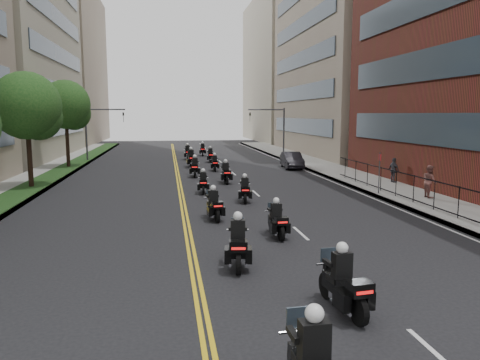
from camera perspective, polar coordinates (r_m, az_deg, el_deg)
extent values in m
cube|color=gray|center=(36.61, 14.12, 0.18)|extent=(4.00, 90.00, 0.15)
cube|color=gray|center=(35.12, -24.90, -0.66)|extent=(4.00, 90.00, 0.15)
cube|color=#163C16|center=(34.90, -23.65, -0.48)|extent=(2.00, 90.00, 0.04)
cube|color=#333F4C|center=(30.13, 23.73, 4.64)|extent=(0.12, 25.80, 1.80)
cube|color=#333F4C|center=(30.20, 24.16, 12.23)|extent=(0.12, 25.80, 1.80)
cube|color=gray|center=(61.99, 14.46, 17.16)|extent=(15.00, 28.00, 30.00)
cube|color=#333F4C|center=(58.67, 7.22, 6.59)|extent=(0.12, 24.08, 1.80)
cube|color=#333F4C|center=(58.71, 7.29, 10.50)|extent=(0.12, 24.08, 1.80)
cube|color=#333F4C|center=(59.02, 7.36, 14.38)|extent=(0.12, 24.08, 1.80)
cube|color=#333F4C|center=(59.60, 7.43, 18.20)|extent=(0.12, 24.08, 1.80)
cube|color=#A09581|center=(89.94, 6.68, 13.15)|extent=(15.00, 28.00, 26.00)
cube|color=#333F4C|center=(57.61, -20.70, 6.11)|extent=(0.12, 24.08, 1.80)
cube|color=#333F4C|center=(57.65, -20.90, 10.09)|extent=(0.12, 24.08, 1.80)
cube|color=#333F4C|center=(57.96, -21.10, 14.03)|extent=(0.12, 24.08, 1.80)
cube|color=#333F4C|center=(58.55, -21.31, 17.92)|extent=(0.12, 24.08, 1.80)
cube|color=gray|center=(88.98, -22.20, 12.68)|extent=(16.00, 28.00, 26.00)
cube|color=black|center=(24.52, 23.90, -0.47)|extent=(0.05, 28.00, 0.05)
cube|color=black|center=(24.73, 23.73, -3.45)|extent=(0.05, 28.00, 0.05)
cylinder|color=black|center=(33.69, -24.30, 3.29)|extent=(0.32, 0.32, 5.11)
sphere|color=#184316|center=(33.61, -24.59, 8.25)|extent=(4.40, 4.40, 4.40)
sphere|color=#184316|center=(33.84, -23.35, 7.08)|extent=(3.08, 3.08, 3.08)
cylinder|color=black|center=(45.34, -20.31, 4.72)|extent=(0.32, 0.32, 5.39)
sphere|color=#184316|center=(45.29, -20.50, 8.61)|extent=(4.40, 4.40, 4.40)
sphere|color=#184316|center=(45.56, -19.61, 7.68)|extent=(3.08, 3.08, 3.08)
cylinder|color=#3F3F44|center=(52.01, 5.36, 5.67)|extent=(0.18, 0.18, 5.60)
cylinder|color=#3F3F44|center=(51.51, 3.22, 8.56)|extent=(4.00, 0.14, 0.14)
imported|color=black|center=(51.17, 1.22, 7.68)|extent=(0.16, 0.20, 1.00)
cylinder|color=#3F3F44|center=(51.10, -18.22, 5.26)|extent=(0.18, 0.18, 5.60)
cylinder|color=#3F3F44|center=(50.77, -16.10, 8.27)|extent=(4.00, 0.14, 0.14)
imported|color=black|center=(50.58, -14.03, 7.44)|extent=(0.16, 0.20, 1.00)
cube|color=black|center=(8.19, 9.02, -18.81)|extent=(0.51, 0.33, 0.69)
sphere|color=silver|center=(8.00, 9.07, -15.76)|extent=(0.32, 0.32, 0.32)
cylinder|color=black|center=(11.73, 14.31, -15.19)|extent=(0.23, 0.73, 0.72)
cylinder|color=black|center=(13.12, 10.55, -12.53)|extent=(0.23, 0.73, 0.72)
cube|color=black|center=(12.31, 12.36, -12.51)|extent=(0.61, 1.47, 0.42)
cube|color=silver|center=(12.44, 12.20, -13.48)|extent=(0.47, 0.63, 0.32)
cube|color=black|center=(11.53, 14.41, -12.67)|extent=(0.60, 0.51, 0.34)
cube|color=red|center=(11.36, 14.97, -13.13)|extent=(0.42, 0.08, 0.07)
cube|color=black|center=(12.18, 12.31, -10.10)|extent=(0.50, 0.35, 0.66)
sphere|color=silver|center=(12.06, 12.35, -8.07)|extent=(0.31, 0.31, 0.31)
cylinder|color=black|center=(14.68, -0.20, -10.11)|extent=(0.25, 0.74, 0.73)
cylinder|color=black|center=(16.31, -0.31, -8.23)|extent=(0.25, 0.74, 0.73)
cube|color=black|center=(15.41, -0.26, -8.06)|extent=(0.64, 1.49, 0.43)
cube|color=silver|center=(15.53, -0.26, -8.88)|extent=(0.48, 0.64, 0.32)
cube|color=black|center=(14.51, -0.20, -8.02)|extent=(0.61, 0.52, 0.34)
cube|color=red|center=(14.30, -0.19, -8.35)|extent=(0.43, 0.09, 0.08)
cube|color=black|center=(15.32, -0.27, -6.08)|extent=(0.51, 0.36, 0.66)
sphere|color=silver|center=(15.23, -0.27, -4.42)|extent=(0.31, 0.31, 0.31)
cylinder|color=black|center=(18.45, 5.05, -6.47)|extent=(0.15, 0.65, 0.64)
cylinder|color=black|center=(19.88, 3.89, -5.40)|extent=(0.15, 0.65, 0.64)
cube|color=black|center=(19.10, 4.46, -5.14)|extent=(0.43, 1.29, 0.38)
cube|color=silver|center=(19.20, 4.41, -5.74)|extent=(0.37, 0.53, 0.28)
cube|color=black|center=(18.34, 5.07, -4.98)|extent=(0.50, 0.41, 0.30)
cube|color=red|center=(18.15, 5.23, -5.17)|extent=(0.38, 0.04, 0.07)
cube|color=black|center=(19.04, 4.44, -3.72)|extent=(0.42, 0.28, 0.59)
sphere|color=silver|center=(18.97, 4.44, -2.54)|extent=(0.27, 0.27, 0.27)
cylinder|color=black|center=(21.46, -2.80, -4.36)|extent=(0.21, 0.67, 0.66)
cylinder|color=black|center=(22.93, -3.65, -3.56)|extent=(0.21, 0.67, 0.66)
cube|color=black|center=(22.14, -3.25, -3.26)|extent=(0.55, 1.34, 0.39)
cube|color=silver|center=(22.23, -3.27, -3.80)|extent=(0.43, 0.57, 0.29)
cube|color=black|center=(21.35, -2.81, -3.05)|extent=(0.55, 0.46, 0.31)
cube|color=red|center=(21.16, -2.69, -3.20)|extent=(0.39, 0.07, 0.07)
cube|color=black|center=(22.10, -3.28, -2.01)|extent=(0.45, 0.32, 0.60)
sphere|color=silver|center=(22.04, -3.30, -0.97)|extent=(0.28, 0.28, 0.28)
cylinder|color=black|center=(25.84, 0.65, -2.23)|extent=(0.21, 0.66, 0.65)
cylinder|color=black|center=(27.34, 0.52, -1.66)|extent=(0.21, 0.66, 0.65)
cube|color=black|center=(26.54, 0.58, -1.37)|extent=(0.56, 1.32, 0.38)
cube|color=silver|center=(26.63, 0.58, -1.82)|extent=(0.42, 0.56, 0.29)
cube|color=black|center=(25.76, 0.65, -1.15)|extent=(0.54, 0.46, 0.30)
cube|color=red|center=(25.56, 0.67, -1.27)|extent=(0.38, 0.08, 0.07)
cube|color=black|center=(26.52, 0.58, -0.34)|extent=(0.45, 0.32, 0.59)
sphere|color=silver|center=(26.47, 0.58, 0.51)|extent=(0.28, 0.28, 0.28)
cylinder|color=black|center=(28.82, -4.49, -1.20)|extent=(0.17, 0.63, 0.63)
cylinder|color=black|center=(30.27, -4.49, -0.76)|extent=(0.17, 0.63, 0.63)
cube|color=black|center=(29.51, -4.50, -0.48)|extent=(0.48, 1.27, 0.37)
cube|color=silver|center=(29.58, -4.49, -0.87)|extent=(0.39, 0.53, 0.28)
cube|color=black|center=(28.74, -4.50, -0.26)|extent=(0.51, 0.42, 0.29)
cube|color=red|center=(28.56, -4.49, -0.36)|extent=(0.37, 0.05, 0.06)
cube|color=black|center=(29.49, -4.51, 0.42)|extent=(0.42, 0.29, 0.57)
sphere|color=silver|center=(29.45, -4.51, 1.17)|extent=(0.27, 0.27, 0.27)
cylinder|color=black|center=(32.92, -1.60, 0.04)|extent=(0.15, 0.69, 0.69)
cylinder|color=black|center=(34.53, -1.91, 0.41)|extent=(0.15, 0.69, 0.69)
cube|color=black|center=(33.69, -1.76, 0.71)|extent=(0.45, 1.38, 0.41)
cube|color=silver|center=(33.77, -1.77, 0.33)|extent=(0.39, 0.57, 0.31)
cube|color=black|center=(32.85, -1.61, 0.95)|extent=(0.54, 0.43, 0.33)
cube|color=red|center=(32.64, -1.56, 0.87)|extent=(0.41, 0.04, 0.07)
cube|color=black|center=(33.68, -1.77, 1.58)|extent=(0.45, 0.29, 0.63)
sphere|color=silver|center=(33.64, -1.78, 2.31)|extent=(0.30, 0.30, 0.30)
cylinder|color=black|center=(36.45, -5.54, 0.79)|extent=(0.20, 0.72, 0.71)
cylinder|color=black|center=(38.10, -5.48, 1.11)|extent=(0.20, 0.72, 0.71)
cube|color=black|center=(37.24, -5.52, 1.40)|extent=(0.55, 1.44, 0.42)
cube|color=silver|center=(37.32, -5.51, 1.05)|extent=(0.44, 0.60, 0.31)
cube|color=black|center=(36.39, -5.55, 1.64)|extent=(0.57, 0.48, 0.33)
cube|color=red|center=(36.17, -5.56, 1.57)|extent=(0.42, 0.06, 0.07)
cube|color=black|center=(37.24, -5.53, 2.21)|extent=(0.48, 0.33, 0.65)
sphere|color=silver|center=(37.20, -5.53, 2.88)|extent=(0.30, 0.30, 0.30)
cylinder|color=black|center=(40.24, -3.05, 1.45)|extent=(0.16, 0.64, 0.63)
cylinder|color=black|center=(41.72, -3.17, 1.69)|extent=(0.16, 0.64, 0.63)
cube|color=black|center=(40.95, -3.11, 1.94)|extent=(0.45, 1.28, 0.37)
cube|color=silver|center=(41.02, -3.12, 1.64)|extent=(0.38, 0.53, 0.28)
cube|color=black|center=(40.19, -3.06, 2.14)|extent=(0.50, 0.41, 0.30)
cube|color=red|center=(39.99, -3.04, 2.09)|extent=(0.37, 0.04, 0.07)
cube|color=black|center=(40.95, -3.12, 2.59)|extent=(0.42, 0.28, 0.58)
sphere|color=silver|center=(40.93, -3.13, 3.14)|extent=(0.27, 0.27, 0.27)
cylinder|color=black|center=(43.25, -5.86, 1.97)|extent=(0.20, 0.77, 0.76)
cylinder|color=black|center=(45.02, -6.10, 2.20)|extent=(0.20, 0.77, 0.76)
cube|color=black|center=(44.10, -5.99, 2.49)|extent=(0.55, 1.53, 0.45)
cube|color=silver|center=(44.18, -5.99, 2.17)|extent=(0.46, 0.64, 0.34)
cube|color=black|center=(43.19, -5.88, 2.73)|extent=(0.61, 0.50, 0.36)
cube|color=red|center=(42.96, -5.84, 2.68)|extent=(0.45, 0.06, 0.08)
cube|color=black|center=(44.11, -6.01, 3.22)|extent=(0.51, 0.34, 0.69)
sphere|color=silver|center=(44.08, -6.02, 3.83)|extent=(0.32, 0.32, 0.32)
cylinder|color=black|center=(47.57, -3.56, 2.49)|extent=(0.15, 0.68, 0.68)
cylinder|color=black|center=(49.15, -3.70, 2.67)|extent=(0.15, 0.68, 0.68)
cube|color=black|center=(48.33, -3.63, 2.91)|extent=(0.44, 1.35, 0.40)
cube|color=silver|center=(48.40, -3.64, 2.65)|extent=(0.39, 0.56, 0.30)
cube|color=black|center=(47.52, -3.57, 3.12)|extent=(0.53, 0.43, 0.32)
cube|color=red|center=(47.31, -3.55, 3.07)|extent=(0.40, 0.04, 0.07)
cube|color=black|center=(48.34, -3.64, 3.51)|extent=(0.44, 0.29, 0.62)
sphere|color=silver|center=(48.32, -3.65, 4.00)|extent=(0.29, 0.29, 0.29)
cylinder|color=black|center=(50.70, -6.34, 2.83)|extent=(0.15, 0.72, 0.72)
cylinder|color=black|center=(52.38, -6.44, 2.99)|extent=(0.15, 0.72, 0.72)
cube|color=black|center=(51.52, -6.40, 3.24)|extent=(0.45, 1.43, 0.42)
cube|color=silver|center=(51.59, -6.40, 2.98)|extent=(0.40, 0.58, 0.32)
cube|color=black|center=(50.66, -6.35, 3.45)|extent=(0.55, 0.45, 0.34)
cube|color=red|center=(50.44, -6.34, 3.40)|extent=(0.42, 0.03, 0.07)
cube|color=black|center=(51.53, -6.41, 3.83)|extent=(0.47, 0.30, 0.65)
sphere|color=silver|center=(51.51, -6.42, 4.32)|extent=(0.31, 0.31, 0.31)
cylinder|color=black|center=(55.20, -4.57, 3.26)|extent=(0.19, 0.69, 0.68)
cylinder|color=black|center=(56.80, -4.57, 3.39)|extent=(0.19, 0.69, 0.68)
cube|color=black|center=(55.98, -4.57, 3.61)|extent=(0.52, 1.38, 0.40)
cube|color=silver|center=(56.04, -4.57, 3.38)|extent=(0.42, 0.58, 0.30)
cube|color=black|center=(55.16, -4.57, 3.80)|extent=(0.55, 0.46, 0.32)
cube|color=red|center=(54.95, -4.57, 3.76)|extent=(0.40, 0.06, 0.07)
cube|color=black|center=(55.99, -4.58, 4.13)|extent=(0.46, 0.31, 0.62)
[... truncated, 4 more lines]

